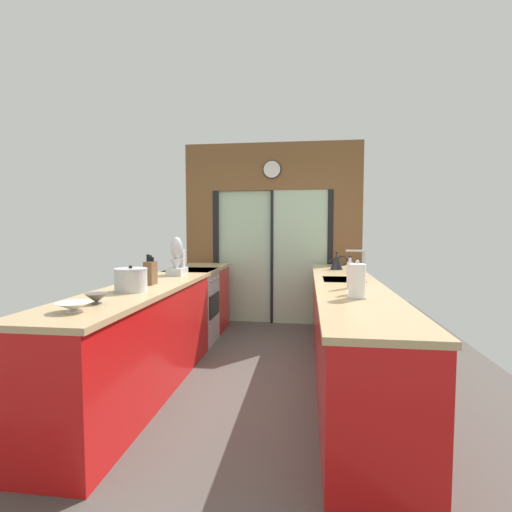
# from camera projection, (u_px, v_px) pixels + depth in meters

# --- Properties ---
(ground_plane) EXTENTS (5.04, 7.60, 0.02)m
(ground_plane) POSITION_uv_depth(u_px,v_px,m) (257.00, 364.00, 4.14)
(ground_plane) COLOR #4C4742
(back_wall_unit) EXTENTS (2.64, 0.12, 2.70)m
(back_wall_unit) POSITION_uv_depth(u_px,v_px,m) (272.00, 222.00, 5.81)
(back_wall_unit) COLOR brown
(back_wall_unit) RESTS_ON ground_plane
(left_counter_run) EXTENTS (0.62, 3.80, 0.92)m
(left_counter_run) POSITION_uv_depth(u_px,v_px,m) (157.00, 328.00, 3.76)
(left_counter_run) COLOR red
(left_counter_run) RESTS_ON ground_plane
(right_counter_run) EXTENTS (0.62, 3.80, 0.92)m
(right_counter_run) POSITION_uv_depth(u_px,v_px,m) (347.00, 330.00, 3.69)
(right_counter_run) COLOR red
(right_counter_run) RESTS_ON ground_plane
(sink_faucet) EXTENTS (0.19, 0.02, 0.30)m
(sink_faucet) POSITION_uv_depth(u_px,v_px,m) (361.00, 260.00, 3.87)
(sink_faucet) COLOR #B7BABC
(sink_faucet) RESTS_ON right_counter_run
(oven_range) EXTENTS (0.60, 0.60, 0.92)m
(oven_range) POSITION_uv_depth(u_px,v_px,m) (192.00, 306.00, 4.87)
(oven_range) COLOR #B7BABC
(oven_range) RESTS_ON ground_plane
(mixing_bowl_near) EXTENTS (0.22, 0.22, 0.06)m
(mixing_bowl_near) POSITION_uv_depth(u_px,v_px,m) (74.00, 307.00, 2.37)
(mixing_bowl_near) COLOR silver
(mixing_bowl_near) RESTS_ON left_counter_run
(mixing_bowl_far) EXTENTS (0.15, 0.15, 0.07)m
(mixing_bowl_far) POSITION_uv_depth(u_px,v_px,m) (96.00, 298.00, 2.63)
(mixing_bowl_far) COLOR #514C47
(mixing_bowl_far) RESTS_ON left_counter_run
(knife_block) EXTENTS (0.08, 0.14, 0.28)m
(knife_block) POSITION_uv_depth(u_px,v_px,m) (150.00, 273.00, 3.53)
(knife_block) COLOR brown
(knife_block) RESTS_ON left_counter_run
(stand_mixer) EXTENTS (0.17, 0.27, 0.42)m
(stand_mixer) POSITION_uv_depth(u_px,v_px,m) (177.00, 260.00, 4.25)
(stand_mixer) COLOR #B7BABC
(stand_mixer) RESTS_ON left_counter_run
(stock_pot) EXTENTS (0.26, 0.26, 0.22)m
(stock_pot) POSITION_uv_depth(u_px,v_px,m) (131.00, 280.00, 3.14)
(stock_pot) COLOR #B7BABC
(stock_pot) RESTS_ON left_counter_run
(kettle) EXTENTS (0.25, 0.16, 0.23)m
(kettle) POSITION_uv_depth(u_px,v_px,m) (337.00, 261.00, 4.85)
(kettle) COLOR black
(kettle) RESTS_ON right_counter_run
(soap_bottle_near) EXTENTS (0.06, 0.06, 0.22)m
(soap_bottle_near) POSITION_uv_depth(u_px,v_px,m) (354.00, 283.00, 3.02)
(soap_bottle_near) COLOR #286BB7
(soap_bottle_near) RESTS_ON right_counter_run
(soap_bottle_far) EXTENTS (0.05, 0.05, 0.28)m
(soap_bottle_far) POSITION_uv_depth(u_px,v_px,m) (350.00, 274.00, 3.32)
(soap_bottle_far) COLOR silver
(soap_bottle_far) RESTS_ON right_counter_run
(paper_towel_roll) EXTENTS (0.14, 0.14, 0.28)m
(paper_towel_roll) POSITION_uv_depth(u_px,v_px,m) (357.00, 281.00, 2.84)
(paper_towel_roll) COLOR #B7BABC
(paper_towel_roll) RESTS_ON right_counter_run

